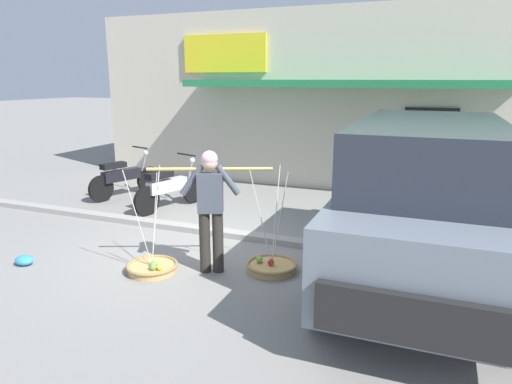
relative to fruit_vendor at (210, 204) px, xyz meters
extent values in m
plane|color=gray|center=(-0.53, 0.71, -0.98)|extent=(90.00, 90.00, 0.00)
cube|color=gray|center=(-0.53, 1.41, -0.93)|extent=(20.00, 0.24, 0.10)
cylinder|color=#2D2823|center=(-0.08, -0.04, -0.55)|extent=(0.15, 0.15, 0.86)
cylinder|color=#2D2823|center=(0.08, 0.04, -0.55)|extent=(0.15, 0.15, 0.86)
cube|color=#474C56|center=(0.00, 0.00, 0.15)|extent=(0.39, 0.32, 0.54)
sphere|color=#E0B78E|center=(0.00, 0.00, 0.56)|extent=(0.21, 0.21, 0.21)
sphere|color=#D1A8CC|center=(0.00, 0.00, 0.61)|extent=(0.22, 0.22, 0.22)
cylinder|color=#474C56|center=(-0.22, -0.09, 0.32)|extent=(0.35, 0.22, 0.43)
cylinder|color=#474C56|center=(0.22, 0.09, 0.32)|extent=(0.35, 0.22, 0.43)
cylinder|color=tan|center=(0.00, 0.00, 0.47)|extent=(1.55, 0.69, 0.04)
cylinder|color=tan|center=(-0.76, -0.33, -0.93)|extent=(0.67, 0.67, 0.09)
torus|color=olive|center=(-0.76, -0.33, -0.88)|extent=(0.71, 0.71, 0.05)
sphere|color=#6BA63F|center=(-0.66, -0.45, -0.84)|extent=(0.09, 0.09, 0.09)
sphere|color=yellow|center=(-0.57, -0.42, -0.85)|extent=(0.08, 0.08, 0.08)
sphere|color=#6BA63F|center=(-0.70, -0.37, -0.84)|extent=(0.09, 0.09, 0.09)
cylinder|color=silver|center=(-0.76, -0.17, -0.21)|extent=(0.01, 0.32, 1.36)
cylinder|color=silver|center=(-0.90, -0.40, -0.21)|extent=(0.28, 0.17, 1.36)
cylinder|color=silver|center=(-0.63, -0.40, -0.21)|extent=(0.28, 0.17, 1.36)
cylinder|color=tan|center=(0.76, 0.33, -0.93)|extent=(0.67, 0.67, 0.09)
torus|color=olive|center=(0.76, 0.33, -0.88)|extent=(0.71, 0.71, 0.05)
sphere|color=red|center=(0.76, 0.30, -0.84)|extent=(0.09, 0.09, 0.09)
sphere|color=#77B946|center=(0.77, 0.30, -0.85)|extent=(0.08, 0.08, 0.08)
sphere|color=#72B143|center=(0.58, 0.33, -0.84)|extent=(0.10, 0.10, 0.10)
cylinder|color=silver|center=(0.76, 0.48, -0.21)|extent=(0.01, 0.32, 1.36)
cylinder|color=silver|center=(0.63, 0.25, -0.21)|extent=(0.28, 0.17, 1.36)
cylinder|color=silver|center=(0.90, 0.25, -0.21)|extent=(0.28, 0.17, 1.36)
cylinder|color=black|center=(-3.54, 3.59, -0.69)|extent=(0.26, 0.58, 0.58)
cylinder|color=black|center=(-3.93, 2.42, -0.69)|extent=(0.26, 0.58, 0.58)
cube|color=black|center=(-3.54, 3.59, -0.43)|extent=(0.22, 0.31, 0.06)
cube|color=black|center=(-3.76, 2.91, -0.47)|extent=(0.47, 0.92, 0.24)
cube|color=black|center=(-3.82, 2.74, -0.23)|extent=(0.38, 0.60, 0.12)
cylinder|color=slate|center=(-3.57, 3.50, -0.30)|extent=(0.15, 0.30, 0.76)
cylinder|color=black|center=(-3.59, 3.42, 0.09)|extent=(0.52, 0.20, 0.04)
sphere|color=silver|center=(-3.54, 3.58, -0.05)|extent=(0.11, 0.11, 0.11)
cylinder|color=black|center=(-2.03, 3.11, -0.69)|extent=(0.25, 0.58, 0.58)
cylinder|color=black|center=(-2.41, 1.93, -0.69)|extent=(0.25, 0.58, 0.58)
cube|color=silver|center=(-2.03, 3.11, -0.43)|extent=(0.22, 0.31, 0.06)
cube|color=silver|center=(-2.25, 2.42, -0.47)|extent=(0.47, 0.92, 0.24)
cube|color=black|center=(-2.31, 2.25, -0.23)|extent=(0.38, 0.60, 0.12)
cylinder|color=slate|center=(-2.06, 3.01, -0.30)|extent=(0.15, 0.30, 0.76)
cylinder|color=black|center=(-2.09, 2.94, 0.09)|extent=(0.53, 0.20, 0.04)
sphere|color=silver|center=(-2.04, 3.09, -0.05)|extent=(0.11, 0.11, 0.11)
cube|color=slate|center=(2.68, 0.75, -0.12)|extent=(1.95, 4.72, 0.96)
cube|color=#282D38|center=(2.68, 0.90, 0.74)|extent=(1.75, 3.68, 0.76)
cube|color=black|center=(2.71, -1.66, -0.30)|extent=(1.62, 0.12, 0.44)
cylinder|color=black|center=(1.75, -0.71, -0.60)|extent=(0.27, 0.76, 0.76)
cylinder|color=black|center=(3.62, 2.22, -0.60)|extent=(0.27, 0.76, 0.76)
cylinder|color=black|center=(1.72, 2.20, -0.60)|extent=(0.27, 0.76, 0.76)
cube|color=silver|center=(2.71, -1.62, -0.48)|extent=(0.44, 0.02, 0.12)
cube|color=beige|center=(0.61, 7.86, 1.12)|extent=(13.00, 5.00, 4.20)
cube|color=#237F47|center=(0.61, 4.86, 1.52)|extent=(7.15, 1.00, 0.16)
cube|color=yellow|center=(-2.32, 5.31, 2.22)|extent=(2.20, 0.08, 0.90)
cube|color=black|center=(2.56, 5.34, 0.02)|extent=(1.10, 0.06, 2.00)
ellipsoid|color=#3393D1|center=(-2.61, -0.81, -0.91)|extent=(0.28, 0.22, 0.14)
camera|label=1|loc=(2.80, -5.31, 1.64)|focal=32.38mm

